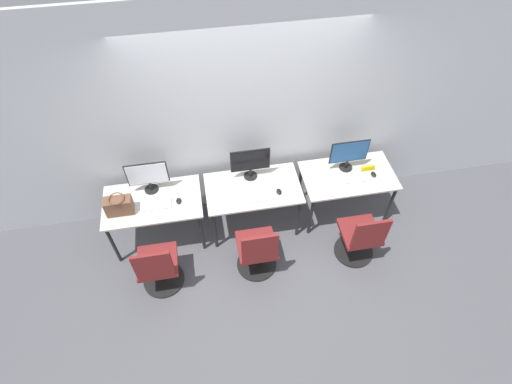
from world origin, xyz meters
The scene contains 19 objects.
ground_plane centered at (0.00, 0.00, 0.00)m, with size 20.00×20.00×0.00m, color #4C4C51.
wall_back centered at (0.00, 0.79, 1.40)m, with size 12.00×0.05×2.80m.
desk_left centered at (-1.19, 0.33, 0.63)m, with size 1.13×0.66×0.70m.
monitor_left centered at (-1.19, 0.51, 0.95)m, with size 0.47×0.16×0.43m.
keyboard_left centered at (-1.19, 0.26, 0.71)m, with size 0.45×0.15×0.02m.
mouse_left centered at (-0.88, 0.27, 0.72)m, with size 0.06×0.09×0.03m.
office_chair_left centered at (-1.19, -0.37, 0.37)m, with size 0.48×0.48×0.89m.
desk_center centered at (0.00, 0.33, 0.63)m, with size 1.13×0.66×0.70m.
monitor_center centered at (0.00, 0.52, 0.95)m, with size 0.47×0.16×0.43m.
keyboard_center centered at (0.00, 0.18, 0.71)m, with size 0.45×0.15×0.02m.
mouse_center centered at (0.29, 0.20, 0.72)m, with size 0.06×0.09×0.03m.
office_chair_center centered at (-0.07, -0.36, 0.37)m, with size 0.48×0.48×0.89m.
desk_right centered at (1.19, 0.33, 0.63)m, with size 1.13×0.66×0.70m.
monitor_right centered at (1.19, 0.46, 0.95)m, with size 0.47×0.16×0.43m.
keyboard_right centered at (1.19, 0.26, 0.71)m, with size 0.45×0.15×0.02m.
mouse_right centered at (1.49, 0.27, 0.72)m, with size 0.06×0.09×0.03m.
office_chair_right centered at (1.16, -0.39, 0.37)m, with size 0.48×0.48×0.89m.
handbag centered at (-1.53, 0.23, 0.82)m, with size 0.30×0.18×0.25m.
placard_right centered at (1.44, 0.36, 0.74)m, with size 0.16×0.03×0.08m.
Camera 1 is at (-0.51, -2.74, 4.30)m, focal length 28.00 mm.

